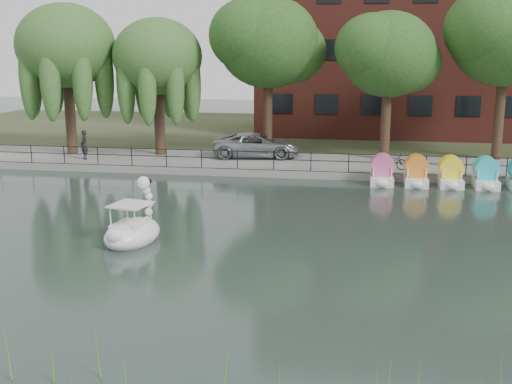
% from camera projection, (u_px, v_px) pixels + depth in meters
% --- Properties ---
extents(ground_plane, '(120.00, 120.00, 0.00)m').
position_uv_depth(ground_plane, '(223.00, 255.00, 21.97)').
color(ground_plane, '#3B4C44').
extents(promenade, '(40.00, 6.00, 0.40)m').
position_uv_depth(promenade, '(280.00, 164.00, 37.31)').
color(promenade, gray).
rests_on(promenade, ground_plane).
extents(kerb, '(40.00, 0.25, 0.40)m').
position_uv_depth(kerb, '(273.00, 174.00, 34.48)').
color(kerb, gray).
rests_on(kerb, ground_plane).
extents(land_strip, '(60.00, 22.00, 0.36)m').
position_uv_depth(land_strip, '(301.00, 132.00, 50.78)').
color(land_strip, '#47512D').
rests_on(land_strip, ground_plane).
extents(railing, '(32.00, 0.05, 1.00)m').
position_uv_depth(railing, '(274.00, 156.00, 34.45)').
color(railing, black).
rests_on(railing, promenade).
extents(apartment_building, '(20.00, 10.07, 18.00)m').
position_uv_depth(apartment_building, '(397.00, 11.00, 47.59)').
color(apartment_building, '#4C1E16').
rests_on(apartment_building, land_strip).
extents(willow_left, '(5.88, 5.88, 9.01)m').
position_uv_depth(willow_left, '(66.00, 46.00, 38.26)').
color(willow_left, '#473323').
rests_on(willow_left, promenade).
extents(willow_mid, '(5.32, 5.32, 8.15)m').
position_uv_depth(willow_mid, '(157.00, 57.00, 38.04)').
color(willow_mid, '#473323').
rests_on(willow_mid, promenade).
extents(broadleaf_center, '(6.00, 6.00, 9.25)m').
position_uv_depth(broadleaf_center, '(268.00, 43.00, 37.83)').
color(broadleaf_center, '#473323').
rests_on(broadleaf_center, promenade).
extents(broadleaf_right, '(5.40, 5.40, 8.32)m').
position_uv_depth(broadleaf_right, '(389.00, 55.00, 36.43)').
color(broadleaf_right, '#473323').
rests_on(broadleaf_right, promenade).
extents(broadleaf_far, '(6.30, 6.30, 9.71)m').
position_uv_depth(broadleaf_far, '(506.00, 37.00, 36.17)').
color(broadleaf_far, '#473323').
rests_on(broadleaf_far, promenade).
extents(minivan, '(3.45, 6.25, 1.66)m').
position_uv_depth(minivan, '(257.00, 143.00, 38.13)').
color(minivan, gray).
rests_on(minivan, promenade).
extents(bicycle, '(0.97, 1.81, 1.00)m').
position_uv_depth(bicycle, '(391.00, 160.00, 34.59)').
color(bicycle, gray).
rests_on(bicycle, promenade).
extents(pedestrian, '(0.85, 0.84, 1.98)m').
position_uv_depth(pedestrian, '(84.00, 143.00, 37.41)').
color(pedestrian, black).
rests_on(pedestrian, promenade).
extents(swan_boat, '(2.21, 2.97, 2.27)m').
position_uv_depth(swan_boat, '(133.00, 228.00, 23.29)').
color(swan_boat, white).
rests_on(swan_boat, ground_plane).
extents(pedal_boat_row, '(9.65, 1.70, 1.40)m').
position_uv_depth(pedal_boat_row, '(468.00, 175.00, 32.13)').
color(pedal_boat_row, white).
rests_on(pedal_boat_row, ground_plane).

